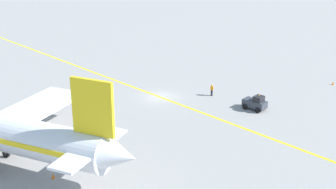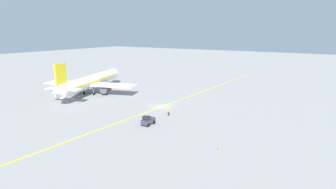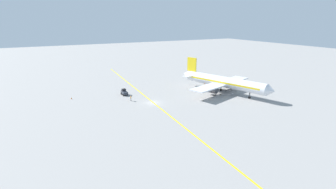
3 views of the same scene
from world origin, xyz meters
name	(u,v)px [view 3 (image 3 of 3)]	position (x,y,z in m)	size (l,w,h in m)	color
ground_plane	(153,103)	(0.00, 0.00, 0.00)	(400.00, 400.00, 0.00)	gray
apron_yellow_centreline	(153,103)	(0.00, 0.00, 0.00)	(0.40, 120.00, 0.01)	yellow
airplane_at_gate	(223,82)	(-25.52, 0.69, 3.71)	(28.25, 34.71, 10.60)	silver
baggage_tug_dark	(124,92)	(4.88, -12.27, 0.90)	(1.76, 3.01, 2.11)	#333842
ground_crew_worker	(131,98)	(5.27, -4.98, 0.91)	(0.33, 0.55, 1.68)	#23232D
traffic_cone_near_nose	(205,83)	(-27.35, -12.04, 0.28)	(0.32, 0.32, 0.55)	orange
traffic_cone_mid_apron	(202,87)	(-22.79, -7.42, 0.28)	(0.32, 0.32, 0.55)	orange
traffic_cone_by_wingtip	(71,98)	(21.08, -15.63, 0.28)	(0.32, 0.32, 0.55)	orange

